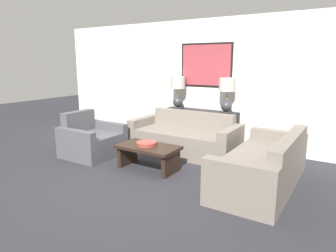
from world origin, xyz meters
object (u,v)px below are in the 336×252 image
(couch_by_side, at_px, (264,167))
(armchair_near_back_wall, at_px, (92,141))
(coffee_table, at_px, (148,152))
(console_table, at_px, (200,128))
(table_lamp_right, at_px, (227,91))
(couch_by_back_wall, at_px, (185,139))
(decorative_bowl, at_px, (146,144))
(table_lamp_left, at_px, (178,89))

(couch_by_side, relative_size, armchair_near_back_wall, 2.16)
(couch_by_side, relative_size, coffee_table, 2.06)
(console_table, relative_size, table_lamp_right, 2.30)
(table_lamp_right, bearing_deg, armchair_near_back_wall, -138.72)
(armchair_near_back_wall, bearing_deg, console_table, 50.74)
(couch_by_back_wall, bearing_deg, armchair_near_back_wall, -143.10)
(console_table, relative_size, couch_by_back_wall, 0.76)
(couch_by_back_wall, height_order, armchair_near_back_wall, armchair_near_back_wall)
(coffee_table, relative_size, decorative_bowl, 3.04)
(table_lamp_left, height_order, couch_by_back_wall, table_lamp_left)
(decorative_bowl, bearing_deg, couch_by_back_wall, 84.86)
(table_lamp_left, relative_size, decorative_bowl, 2.05)
(couch_by_side, xyz_separation_m, decorative_bowl, (-1.85, -0.35, 0.15))
(coffee_table, bearing_deg, table_lamp_left, 105.54)
(decorative_bowl, relative_size, armchair_near_back_wall, 0.35)
(couch_by_back_wall, relative_size, armchair_near_back_wall, 2.16)
(table_lamp_left, height_order, armchair_near_back_wall, table_lamp_left)
(couch_by_back_wall, xyz_separation_m, couch_by_side, (1.75, -0.77, 0.00))
(decorative_bowl, bearing_deg, armchair_near_back_wall, 178.55)
(console_table, bearing_deg, table_lamp_right, 0.00)
(table_lamp_left, distance_m, coffee_table, 2.07)
(console_table, xyz_separation_m, couch_by_side, (1.75, -1.45, -0.10))
(console_table, relative_size, coffee_table, 1.55)
(table_lamp_right, relative_size, couch_by_side, 0.33)
(console_table, height_order, decorative_bowl, console_table)
(couch_by_back_wall, bearing_deg, decorative_bowl, -95.14)
(table_lamp_right, xyz_separation_m, armchair_near_back_wall, (-2.01, -1.77, -0.91))
(table_lamp_right, xyz_separation_m, coffee_table, (-0.64, -1.80, -0.90))
(armchair_near_back_wall, bearing_deg, decorative_bowl, -1.45)
(table_lamp_left, height_order, decorative_bowl, table_lamp_left)
(table_lamp_left, relative_size, armchair_near_back_wall, 0.71)
(couch_by_side, xyz_separation_m, armchair_near_back_wall, (-3.20, -0.32, -0.00))
(table_lamp_left, distance_m, table_lamp_right, 1.14)
(table_lamp_right, distance_m, decorative_bowl, 2.07)
(console_table, relative_size, decorative_bowl, 4.72)
(couch_by_back_wall, distance_m, decorative_bowl, 1.13)
(coffee_table, bearing_deg, decorative_bowl, -175.80)
(table_lamp_left, relative_size, couch_by_back_wall, 0.33)
(console_table, height_order, coffee_table, console_table)
(table_lamp_left, bearing_deg, couch_by_back_wall, -50.19)
(table_lamp_right, height_order, couch_by_back_wall, table_lamp_right)
(couch_by_back_wall, height_order, coffee_table, couch_by_back_wall)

